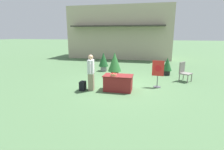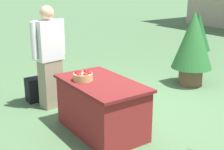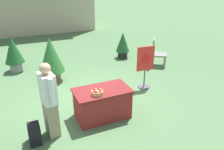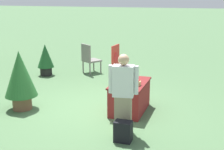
{
  "view_description": "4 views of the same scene",
  "coord_description": "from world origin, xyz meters",
  "views": [
    {
      "loc": [
        1.5,
        -8.61,
        2.63
      ],
      "look_at": [
        -0.24,
        -1.0,
        0.75
      ],
      "focal_mm": 28.0,
      "sensor_mm": 36.0,
      "label": 1
    },
    {
      "loc": [
        3.4,
        -3.08,
        2.05
      ],
      "look_at": [
        -0.53,
        -0.37,
        0.59
      ],
      "focal_mm": 50.0,
      "sensor_mm": 36.0,
      "label": 2
    },
    {
      "loc": [
        -1.63,
        -5.23,
        3.14
      ],
      "look_at": [
        0.42,
        -0.68,
        0.95
      ],
      "focal_mm": 35.0,
      "sensor_mm": 36.0,
      "label": 3
    },
    {
      "loc": [
        -7.01,
        -2.82,
        2.82
      ],
      "look_at": [
        0.06,
        -0.48,
        0.88
      ],
      "focal_mm": 50.0,
      "sensor_mm": 36.0,
      "label": 4
    }
  ],
  "objects": [
    {
      "name": "patio_chair",
      "position": [
        3.29,
        1.48,
        0.58
      ],
      "size": [
        0.77,
        0.77,
        1.07
      ],
      "rotation": [
        0.0,
        0.0,
        5.67
      ],
      "color": "gray",
      "rests_on": "ground_plane"
    },
    {
      "name": "ground_plane",
      "position": [
        0.0,
        0.0,
        0.0
      ],
      "size": [
        120.0,
        120.0,
        0.0
      ],
      "primitive_type": "plane",
      "color": "#4C7047"
    },
    {
      "name": "backpack",
      "position": [
        -1.59,
        -1.26,
        0.21
      ],
      "size": [
        0.24,
        0.34,
        0.42
      ],
      "color": "black",
      "rests_on": "ground_plane"
    },
    {
      "name": "apple_basket",
      "position": [
        -0.14,
        -1.12,
        0.8
      ],
      "size": [
        0.26,
        0.26,
        0.13
      ],
      "color": "tan",
      "rests_on": "display_table"
    },
    {
      "name": "display_table",
      "position": [
        0.04,
        -0.94,
        0.37
      ],
      "size": [
        1.35,
        0.79,
        0.74
      ],
      "color": "maroon",
      "rests_on": "ground_plane"
    },
    {
      "name": "poster_board",
      "position": [
        1.84,
        0.01,
        0.72
      ],
      "size": [
        0.56,
        0.36,
        1.33
      ],
      "rotation": [
        0.0,
        0.0,
        -1.65
      ],
      "color": "#4C4C51",
      "rests_on": "ground_plane"
    },
    {
      "name": "person_visitor",
      "position": [
        -1.21,
        -1.14,
        0.85
      ],
      "size": [
        0.32,
        0.6,
        1.67
      ],
      "rotation": [
        0.0,
        0.0,
        0.16
      ],
      "color": "gray",
      "rests_on": "ground_plane"
    },
    {
      "name": "potted_plant_near_right",
      "position": [
        -0.68,
        1.67,
        0.85
      ],
      "size": [
        0.81,
        0.81,
        1.49
      ],
      "color": "brown",
      "rests_on": "ground_plane"
    },
    {
      "name": "potted_plant_far_right",
      "position": [
        2.49,
        2.82,
        0.62
      ],
      "size": [
        0.58,
        0.58,
        1.12
      ],
      "color": "black",
      "rests_on": "ground_plane"
    }
  ]
}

